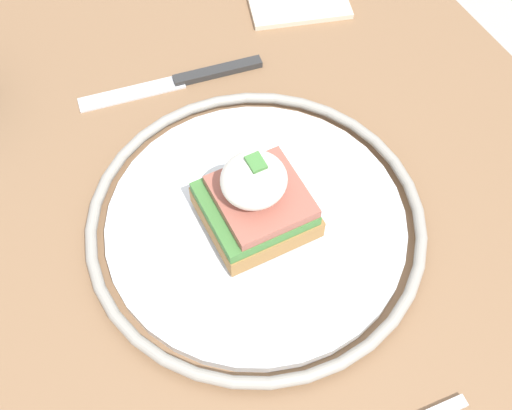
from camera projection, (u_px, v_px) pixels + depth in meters
dining_table at (256, 304)px, 0.64m from camera, size 1.15×0.68×0.73m
plate at (256, 222)px, 0.54m from camera, size 0.29×0.29×0.02m
sandwich at (256, 199)px, 0.51m from camera, size 0.08×0.08×0.08m
knife at (186, 79)px, 0.64m from camera, size 0.04×0.19×0.01m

